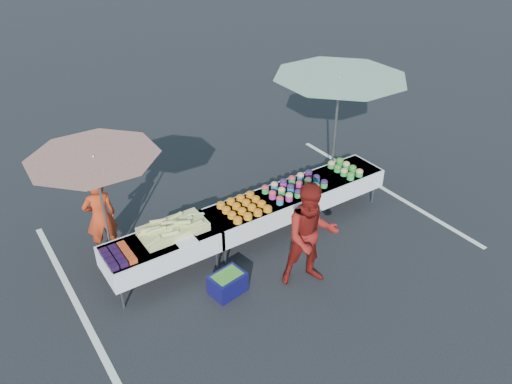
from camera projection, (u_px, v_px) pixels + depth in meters
ground at (256, 239)px, 9.03m from camera, size 80.00×80.00×0.00m
stripe_left at (80, 311)px, 7.51m from camera, size 0.10×5.00×0.00m
stripe_right at (381, 187)px, 10.55m from camera, size 0.10×5.00×0.00m
table_left at (162, 248)px, 7.87m from camera, size 1.86×0.81×0.75m
table_center at (256, 212)px, 8.72m from camera, size 1.86×0.81×0.75m
table_right at (334, 183)px, 9.58m from camera, size 1.86×0.81×0.75m
berry_punnets at (118, 256)px, 7.38m from camera, size 0.40×0.54×0.08m
corn_pile at (173, 229)px, 7.88m from camera, size 1.16×0.57×0.26m
plastic_bags at (186, 242)px, 7.70m from camera, size 0.30×0.25×0.05m
carrot_bowls at (244, 207)px, 8.48m from camera, size 0.75×0.69×0.11m
potato_cups at (295, 186)px, 8.99m from camera, size 1.14×0.58×0.16m
bean_baskets at (345, 168)px, 9.57m from camera, size 0.36×0.68×0.15m
vendor at (100, 216)px, 8.36m from camera, size 0.57×0.41×1.46m
customer at (311, 236)px, 7.64m from camera, size 1.06×0.96×1.78m
umbrella_left at (95, 166)px, 7.48m from camera, size 2.66×2.66×2.06m
umbrella_right at (339, 88)px, 9.09m from camera, size 3.26×3.26×2.54m
storage_bin at (228, 283)px, 7.77m from camera, size 0.59×0.47×0.35m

